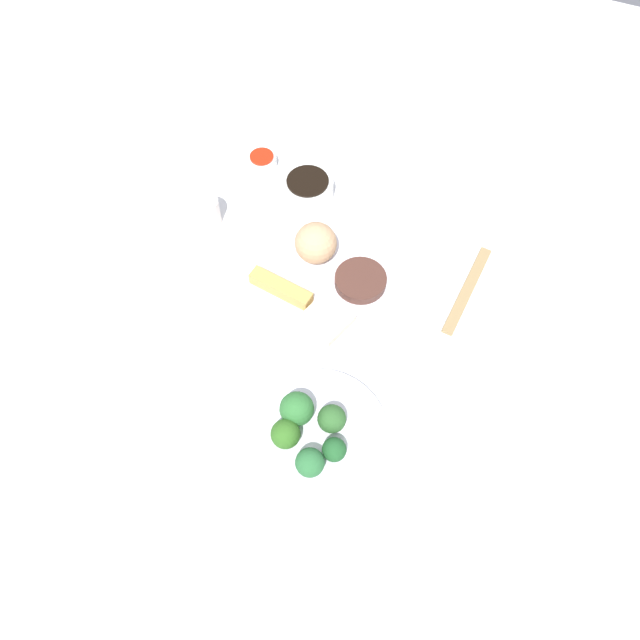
% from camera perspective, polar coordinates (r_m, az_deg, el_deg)
% --- Properties ---
extents(tabletop, '(2.20, 2.20, 0.02)m').
position_cam_1_polar(tabletop, '(1.16, 0.09, 2.23)').
color(tabletop, white).
rests_on(tabletop, ground).
extents(main_plate, '(0.28, 0.28, 0.02)m').
position_cam_1_polar(main_plate, '(1.14, 0.08, 2.72)').
color(main_plate, white).
rests_on(main_plate, tabletop).
extents(rice_scoop, '(0.08, 0.08, 0.08)m').
position_cam_1_polar(rice_scoop, '(1.15, -0.38, 6.96)').
color(rice_scoop, tan).
rests_on(rice_scoop, main_plate).
extents(spring_roll, '(0.04, 0.12, 0.02)m').
position_cam_1_polar(spring_roll, '(1.12, -3.55, 2.89)').
color(spring_roll, tan).
rests_on(spring_roll, main_plate).
extents(crab_rangoon_wonton, '(0.09, 0.09, 0.02)m').
position_cam_1_polar(crab_rangoon_wonton, '(1.09, 0.58, 0.07)').
color(crab_rangoon_wonton, beige).
rests_on(crab_rangoon_wonton, main_plate).
extents(stir_fry_heap, '(0.09, 0.09, 0.02)m').
position_cam_1_polar(stir_fry_heap, '(1.14, 3.68, 3.58)').
color(stir_fry_heap, '#4E2E25').
rests_on(stir_fry_heap, main_plate).
extents(broccoli_plate, '(0.23, 0.23, 0.01)m').
position_cam_1_polar(broccoli_plate, '(1.02, -0.23, -10.27)').
color(broccoli_plate, white).
rests_on(broccoli_plate, tabletop).
extents(broccoli_floret_0, '(0.04, 0.04, 0.04)m').
position_cam_1_polar(broccoli_floret_0, '(0.98, 1.29, -11.59)').
color(broccoli_floret_0, '#205728').
rests_on(broccoli_floret_0, broccoli_plate).
extents(broccoli_floret_1, '(0.05, 0.05, 0.05)m').
position_cam_1_polar(broccoli_floret_1, '(1.00, -2.11, -8.00)').
color(broccoli_floret_1, '#317334').
rests_on(broccoli_floret_1, broccoli_plate).
extents(broccoli_floret_2, '(0.05, 0.05, 0.05)m').
position_cam_1_polar(broccoli_floret_2, '(1.00, 1.07, -8.89)').
color(broccoli_floret_2, '#30612B').
rests_on(broccoli_floret_2, broccoli_plate).
extents(broccoli_floret_3, '(0.05, 0.05, 0.05)m').
position_cam_1_polar(broccoli_floret_3, '(0.99, -3.13, -10.22)').
color(broccoli_floret_3, '#326821').
rests_on(broccoli_floret_3, broccoli_plate).
extents(broccoli_floret_4, '(0.05, 0.05, 0.05)m').
position_cam_1_polar(broccoli_floret_4, '(0.97, -0.92, -12.71)').
color(broccoli_floret_4, '#2C6A37').
rests_on(broccoli_floret_4, broccoli_plate).
extents(soy_sauce_bowl, '(0.10, 0.10, 0.04)m').
position_cam_1_polar(soy_sauce_bowl, '(1.27, -1.11, 11.71)').
color(soy_sauce_bowl, white).
rests_on(soy_sauce_bowl, tabletop).
extents(soy_sauce_bowl_liquid, '(0.08, 0.08, 0.00)m').
position_cam_1_polar(soy_sauce_bowl_liquid, '(1.26, -1.13, 12.41)').
color(soy_sauce_bowl_liquid, black).
rests_on(soy_sauce_bowl_liquid, soy_sauce_bowl).
extents(sauce_ramekin_sweet_and_sour, '(0.06, 0.06, 0.03)m').
position_cam_1_polar(sauce_ramekin_sweet_and_sour, '(1.34, -5.23, 14.01)').
color(sauce_ramekin_sweet_and_sour, white).
rests_on(sauce_ramekin_sweet_and_sour, tabletop).
extents(sauce_ramekin_sweet_and_sour_liquid, '(0.05, 0.05, 0.00)m').
position_cam_1_polar(sauce_ramekin_sweet_and_sour_liquid, '(1.33, -5.28, 14.45)').
color(sauce_ramekin_sweet_and_sour_liquid, red).
rests_on(sauce_ramekin_sweet_and_sour_liquid, sauce_ramekin_sweet_and_sour).
extents(teacup, '(0.06, 0.06, 0.06)m').
position_cam_1_polar(teacup, '(1.24, -10.36, 9.60)').
color(teacup, white).
rests_on(teacup, tabletop).
extents(chopsticks_pair, '(0.20, 0.04, 0.01)m').
position_cam_1_polar(chopsticks_pair, '(1.18, 13.13, 2.65)').
color(chopsticks_pair, '#9F8254').
rests_on(chopsticks_pair, tabletop).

